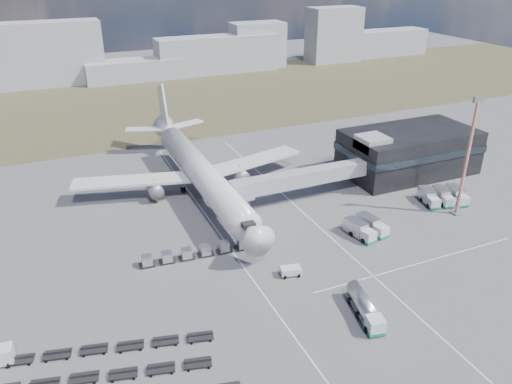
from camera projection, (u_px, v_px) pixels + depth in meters
name	position (u px, v px, depth m)	size (l,w,h in m)	color
ground	(261.00, 273.00, 80.15)	(420.00, 420.00, 0.00)	#565659
grass_strip	(131.00, 103.00, 171.06)	(420.00, 90.00, 0.01)	#49472C
lane_markings	(306.00, 250.00, 86.14)	(47.12, 110.00, 0.01)	silver
terminal	(408.00, 151.00, 114.85)	(30.40, 16.40, 11.00)	black
jet_bridge	(292.00, 180.00, 100.55)	(30.30, 3.80, 7.05)	#939399
airliner	(199.00, 170.00, 104.61)	(51.59, 64.53, 17.62)	silver
skyline	(91.00, 57.00, 196.55)	(316.85, 24.64, 24.83)	#989BA6
fuel_tanker	(365.00, 307.00, 69.94)	(4.29, 9.61, 3.01)	silver
pushback_tug	(291.00, 271.00, 79.24)	(3.20, 1.80, 1.45)	silver
catering_truck	(213.00, 185.00, 106.64)	(4.62, 7.46, 3.19)	silver
service_trucks_near	(366.00, 228.00, 90.44)	(6.53, 7.39, 2.62)	silver
service_trucks_far	(443.00, 196.00, 102.16)	(9.69, 8.21, 2.55)	silver
uld_row	(196.00, 252.00, 83.78)	(19.08, 3.11, 1.73)	black
floodlight_mast	(467.00, 158.00, 93.18)	(2.19, 1.82, 23.52)	#C84920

